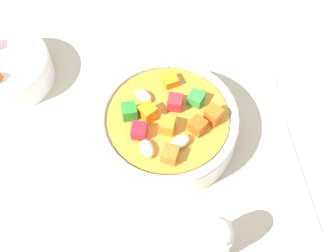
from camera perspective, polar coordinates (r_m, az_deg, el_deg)
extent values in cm
cube|color=#BAB2A0|center=(58.04, 0.00, -1.74)|extent=(140.00, 140.00, 2.00)
cylinder|color=white|center=(55.29, 0.00, -0.22)|extent=(17.10, 17.10, 4.28)
torus|color=white|center=(53.16, 0.00, 1.08)|extent=(17.12, 17.12, 1.05)
cylinder|color=#BC8A2F|center=(53.26, 0.00, 1.01)|extent=(14.66, 14.66, 0.40)
ellipsoid|color=beige|center=(54.17, -3.16, 3.86)|extent=(2.83, 2.71, 1.03)
cube|color=orange|center=(52.16, -2.63, 1.41)|extent=(2.42, 2.42, 1.95)
cube|color=red|center=(53.16, 0.91, 3.04)|extent=(1.86, 1.86, 1.76)
cube|color=green|center=(52.40, -5.03, 1.52)|extent=(2.06, 2.06, 1.92)
ellipsoid|color=beige|center=(50.79, 1.59, -1.98)|extent=(2.85, 2.60, 1.30)
ellipsoid|color=beige|center=(50.48, -2.70, -2.91)|extent=(2.31, 2.80, 1.17)
cube|color=orange|center=(51.44, -0.43, 0.07)|extent=(1.98, 1.98, 1.88)
cube|color=orange|center=(52.09, 5.84, 0.97)|extent=(2.41, 2.41, 2.05)
cube|color=orange|center=(55.27, 0.29, 5.86)|extent=(2.30, 2.30, 1.23)
cube|color=green|center=(53.71, 3.62, 3.55)|extent=(2.26, 2.26, 1.51)
cube|color=#DE5917|center=(51.65, 3.81, 0.04)|extent=(2.40, 2.40, 1.70)
cube|color=red|center=(51.32, -3.70, -0.63)|extent=(1.83, 1.83, 1.67)
cube|color=orange|center=(49.77, 0.26, -3.71)|extent=(2.11, 2.11, 1.74)
cylinder|color=silver|center=(56.82, 16.81, -6.11)|extent=(3.61, 14.05, 0.62)
ellipsoid|color=silver|center=(62.99, 12.93, 6.02)|extent=(2.87, 4.26, 0.97)
cylinder|color=white|center=(63.95, -19.48, 6.75)|extent=(11.02, 11.02, 3.92)
torus|color=white|center=(62.32, -20.07, 7.93)|extent=(11.14, 11.14, 0.88)
cylinder|color=silver|center=(49.30, 6.11, -14.54)|extent=(3.39, 3.39, 5.92)
sphere|color=silver|center=(45.73, 6.55, -13.33)|extent=(3.05, 3.05, 3.05)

